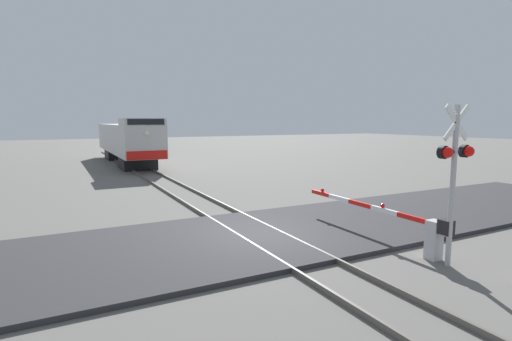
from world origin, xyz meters
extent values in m
plane|color=#605E59|center=(0.00, 0.00, 0.00)|extent=(160.00, 160.00, 0.00)
cube|color=#59544C|center=(-0.72, 0.00, 0.07)|extent=(0.08, 80.00, 0.15)
cube|color=#59544C|center=(0.72, 0.00, 0.07)|extent=(0.08, 80.00, 0.15)
cube|color=#2D2D30|center=(0.00, 0.00, 0.07)|extent=(36.00, 6.14, 0.15)
cube|color=black|center=(0.00, 21.14, 0.53)|extent=(2.58, 3.20, 1.05)
cube|color=black|center=(0.00, 30.41, 0.53)|extent=(2.58, 3.20, 1.05)
cube|color=silver|center=(0.00, 25.78, 2.29)|extent=(3.03, 16.86, 2.48)
cube|color=silver|center=(0.00, 18.78, 3.79)|extent=(2.97, 2.87, 0.51)
cube|color=black|center=(0.00, 17.32, 3.79)|extent=(2.58, 0.06, 0.41)
cube|color=red|center=(0.00, 17.31, 1.40)|extent=(2.88, 0.08, 0.64)
sphere|color=#F2EACC|center=(0.00, 17.30, 2.97)|extent=(0.36, 0.36, 0.36)
cylinder|color=#ADADB2|center=(3.25, -4.54, 2.13)|extent=(0.14, 0.14, 4.27)
cube|color=white|center=(3.25, -4.54, 3.82)|extent=(0.95, 0.04, 0.95)
cube|color=white|center=(3.25, -4.54, 3.82)|extent=(0.95, 0.04, 0.95)
cube|color=black|center=(3.25, -4.54, 3.07)|extent=(1.04, 0.08, 0.08)
sphere|color=red|center=(2.83, -4.64, 3.07)|extent=(0.28, 0.28, 0.28)
sphere|color=red|center=(3.67, -4.64, 3.07)|extent=(0.28, 0.28, 0.28)
cylinder|color=black|center=(2.83, -4.52, 3.07)|extent=(0.34, 0.14, 0.34)
cylinder|color=black|center=(3.67, -4.52, 3.07)|extent=(0.34, 0.14, 0.34)
cube|color=silver|center=(3.31, -4.04, 0.56)|extent=(0.36, 0.36, 1.12)
cube|color=black|center=(3.31, -4.39, 1.02)|extent=(0.28, 0.36, 0.40)
cube|color=red|center=(3.31, -3.28, 1.02)|extent=(0.10, 1.11, 0.14)
cube|color=white|center=(3.31, -2.17, 1.02)|extent=(0.10, 1.11, 0.14)
cube|color=red|center=(3.31, -1.06, 1.02)|extent=(0.10, 1.11, 0.14)
cube|color=white|center=(3.31, 0.05, 1.02)|extent=(0.10, 1.11, 0.14)
cube|color=red|center=(3.31, 1.16, 1.02)|extent=(0.10, 1.11, 0.14)
sphere|color=red|center=(3.31, -2.09, 1.16)|extent=(0.14, 0.14, 0.14)
sphere|color=red|center=(3.31, 1.07, 1.16)|extent=(0.14, 0.14, 0.14)
camera|label=1|loc=(-5.96, -11.12, 3.86)|focal=27.44mm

